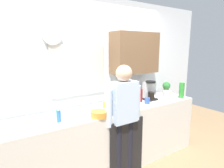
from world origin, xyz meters
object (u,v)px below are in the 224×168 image
at_px(potted_plant, 166,87).
at_px(storage_canister, 167,96).
at_px(dish_soap, 59,116).
at_px(cup_blue_mug, 147,101).
at_px(bottle_red_vinegar, 141,95).
at_px(bottle_green_wine, 129,92).
at_px(coffee_maker, 149,91).
at_px(person_at_sink, 123,113).
at_px(cup_yellow_cup, 105,105).
at_px(bottle_clear_soda, 182,90).
at_px(mixing_bowl, 99,114).

relative_size(potted_plant, storage_canister, 1.35).
bearing_deg(potted_plant, dish_soap, -172.51).
bearing_deg(cup_blue_mug, storage_canister, -8.24).
xyz_separation_m(bottle_red_vinegar, bottle_green_wine, (-0.10, 0.17, 0.04)).
bearing_deg(coffee_maker, person_at_sink, -156.94).
bearing_deg(bottle_red_vinegar, bottle_green_wine, 120.35).
distance_m(cup_yellow_cup, potted_plant, 1.49).
distance_m(bottle_clear_soda, storage_canister, 0.37).
height_order(cup_blue_mug, mixing_bowl, cup_blue_mug).
distance_m(bottle_red_vinegar, storage_canister, 0.46).
bearing_deg(cup_yellow_cup, dish_soap, -167.11).
bearing_deg(storage_canister, mixing_bowl, -178.35).
bearing_deg(cup_blue_mug, bottle_green_wine, 111.34).
relative_size(bottle_green_wine, dish_soap, 1.67).
bearing_deg(person_at_sink, cup_blue_mug, 25.56).
bearing_deg(coffee_maker, bottle_clear_soda, -23.91).
height_order(cup_blue_mug, storage_canister, storage_canister).
height_order(potted_plant, person_at_sink, person_at_sink).
distance_m(bottle_clear_soda, cup_blue_mug, 0.77).
xyz_separation_m(bottle_red_vinegar, mixing_bowl, (-0.92, -0.23, -0.07)).
height_order(bottle_red_vinegar, storage_canister, bottle_red_vinegar).
distance_m(coffee_maker, cup_yellow_cup, 0.88).
bearing_deg(coffee_maker, bottle_red_vinegar, -171.39).
bearing_deg(bottle_green_wine, person_at_sink, -134.87).
height_order(bottle_green_wine, dish_soap, bottle_green_wine).
distance_m(bottle_clear_soda, dish_soap, 2.20).
relative_size(dish_soap, person_at_sink, 0.11).
bearing_deg(potted_plant, cup_yellow_cup, -175.36).
distance_m(bottle_green_wine, dish_soap, 1.35).
xyz_separation_m(mixing_bowl, person_at_sink, (0.34, -0.07, -0.03)).
distance_m(bottle_green_wine, cup_blue_mug, 0.35).
xyz_separation_m(bottle_green_wine, cup_blue_mug, (0.12, -0.31, -0.10)).
xyz_separation_m(bottle_green_wine, person_at_sink, (-0.48, -0.48, -0.14)).
relative_size(bottle_red_vinegar, bottle_clear_soda, 0.79).
bearing_deg(coffee_maker, mixing_bowl, -166.83).
xyz_separation_m(bottle_red_vinegar, dish_soap, (-1.42, -0.12, -0.03)).
height_order(coffee_maker, mixing_bowl, coffee_maker).
distance_m(bottle_clear_soda, cup_yellow_cup, 1.46).
height_order(bottle_clear_soda, potted_plant, bottle_clear_soda).
distance_m(cup_yellow_cup, storage_canister, 1.10).
relative_size(dish_soap, storage_canister, 1.06).
distance_m(coffee_maker, bottle_red_vinegar, 0.23).
relative_size(bottle_green_wine, storage_canister, 1.76).
height_order(bottle_clear_soda, dish_soap, bottle_clear_soda).
distance_m(coffee_maker, mixing_bowl, 1.18).
height_order(coffee_maker, dish_soap, coffee_maker).
bearing_deg(storage_canister, dish_soap, 177.66).
distance_m(mixing_bowl, potted_plant, 1.80).
bearing_deg(dish_soap, bottle_clear_soda, -2.42).
xyz_separation_m(cup_yellow_cup, storage_canister, (1.07, -0.25, 0.04)).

